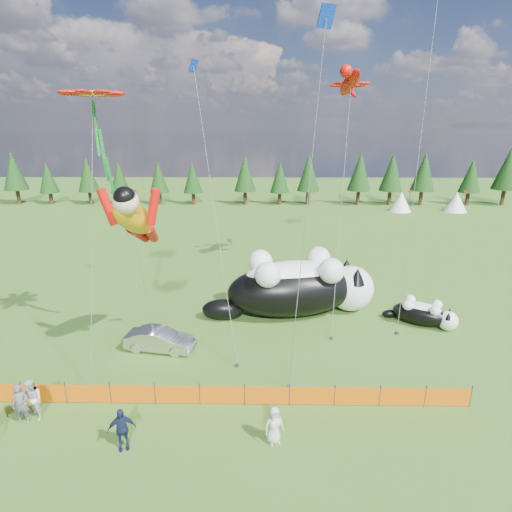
% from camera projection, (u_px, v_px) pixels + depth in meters
% --- Properties ---
extents(ground, '(160.00, 160.00, 0.00)m').
position_uv_depth(ground, '(228.00, 366.00, 20.77)').
color(ground, '#153C0A').
rests_on(ground, ground).
extents(safety_fence, '(22.06, 0.06, 1.10)m').
position_uv_depth(safety_fence, '(222.00, 395.00, 17.76)').
color(safety_fence, '#262626').
rests_on(safety_fence, ground).
extents(tree_line, '(90.00, 4.00, 8.00)m').
position_uv_depth(tree_line, '(251.00, 179.00, 62.30)').
color(tree_line, black).
rests_on(tree_line, ground).
extents(festival_tents, '(50.00, 3.20, 2.80)m').
position_uv_depth(festival_tents, '(325.00, 202.00, 58.20)').
color(festival_tents, white).
rests_on(festival_tents, ground).
extents(cat_large, '(11.44, 5.54, 4.15)m').
position_uv_depth(cat_large, '(300.00, 286.00, 26.08)').
color(cat_large, black).
rests_on(cat_large, ground).
extents(cat_small, '(4.16, 3.00, 1.63)m').
position_uv_depth(cat_small, '(424.00, 313.00, 24.89)').
color(cat_small, black).
rests_on(cat_small, ground).
extents(car, '(3.97, 1.91, 1.26)m').
position_uv_depth(car, '(160.00, 340.00, 22.11)').
color(car, silver).
rests_on(car, ground).
extents(spectator_a, '(0.74, 0.56, 1.83)m').
position_uv_depth(spectator_a, '(21.00, 404.00, 16.56)').
color(spectator_a, '#515155').
rests_on(spectator_a, ground).
extents(spectator_b, '(1.08, 0.96, 1.91)m').
position_uv_depth(spectator_b, '(32.00, 400.00, 16.73)').
color(spectator_b, beige).
rests_on(spectator_b, ground).
extents(spectator_c, '(1.16, 0.85, 1.79)m').
position_uv_depth(spectator_c, '(122.00, 429.00, 15.22)').
color(spectator_c, '#161E3C').
rests_on(spectator_c, ground).
extents(spectator_e, '(0.92, 0.77, 1.60)m').
position_uv_depth(spectator_e, '(274.00, 425.00, 15.55)').
color(spectator_e, beige).
rests_on(spectator_e, ground).
extents(superhero_kite, '(4.46, 4.79, 9.82)m').
position_uv_depth(superhero_kite, '(136.00, 219.00, 18.89)').
color(superhero_kite, orange).
rests_on(superhero_kite, ground).
extents(gecko_kite, '(3.95, 13.99, 18.52)m').
position_uv_depth(gecko_kite, '(350.00, 83.00, 29.17)').
color(gecko_kite, red).
rests_on(gecko_kite, ground).
extents(flower_kite, '(3.89, 5.35, 13.59)m').
position_uv_depth(flower_kite, '(93.00, 97.00, 18.05)').
color(flower_kite, red).
rests_on(flower_kite, ground).
extents(diamond_kite_a, '(3.20, 8.19, 17.13)m').
position_uv_depth(diamond_kite_a, '(195.00, 79.00, 23.15)').
color(diamond_kite_a, '#0B2DAC').
rests_on(diamond_kite_a, ground).
extents(diamond_kite_c, '(1.44, 1.24, 16.16)m').
position_uv_depth(diamond_kite_c, '(324.00, 41.00, 13.63)').
color(diamond_kite_c, '#0B2DAC').
rests_on(diamond_kite_c, ground).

